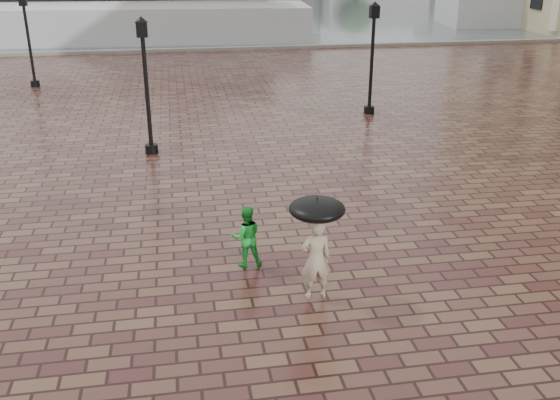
% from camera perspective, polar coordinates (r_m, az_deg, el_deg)
% --- Properties ---
extents(ground, '(300.00, 300.00, 0.00)m').
position_cam_1_polar(ground, '(13.75, 13.51, -7.28)').
color(ground, '#391B19').
rests_on(ground, ground).
extents(quay_edge, '(80.00, 0.60, 0.30)m').
position_cam_1_polar(quay_edge, '(43.71, -2.98, 13.58)').
color(quay_edge, slate).
rests_on(quay_edge, ground).
extents(street_lamps, '(15.44, 12.44, 4.40)m').
position_cam_1_polar(street_lamps, '(26.59, -9.60, 12.69)').
color(street_lamps, black).
rests_on(street_lamps, ground).
extents(adult_pedestrian, '(0.64, 0.44, 1.72)m').
position_cam_1_polar(adult_pedestrian, '(12.46, 3.29, -5.41)').
color(adult_pedestrian, tan).
rests_on(adult_pedestrian, ground).
extents(child_pedestrian, '(0.69, 0.55, 1.41)m').
position_cam_1_polar(child_pedestrian, '(13.75, -3.10, -3.34)').
color(child_pedestrian, green).
rests_on(child_pedestrian, ground).
extents(ferry_near, '(26.34, 7.85, 8.53)m').
position_cam_1_polar(ferry_near, '(48.67, -13.59, 16.96)').
color(ferry_near, silver).
rests_on(ferry_near, ground).
extents(umbrella, '(1.10, 1.10, 1.15)m').
position_cam_1_polar(umbrella, '(12.00, 3.41, -0.83)').
color(umbrella, black).
rests_on(umbrella, ground).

